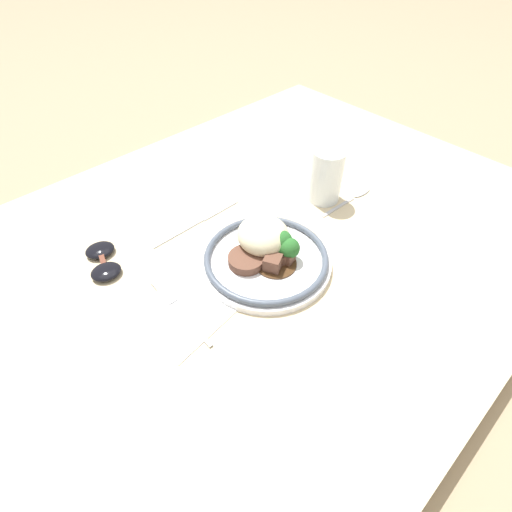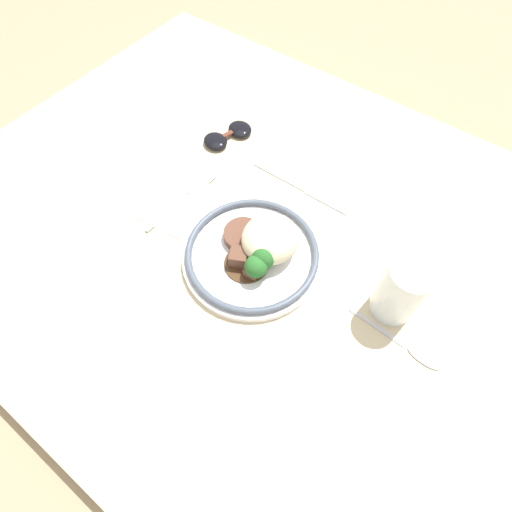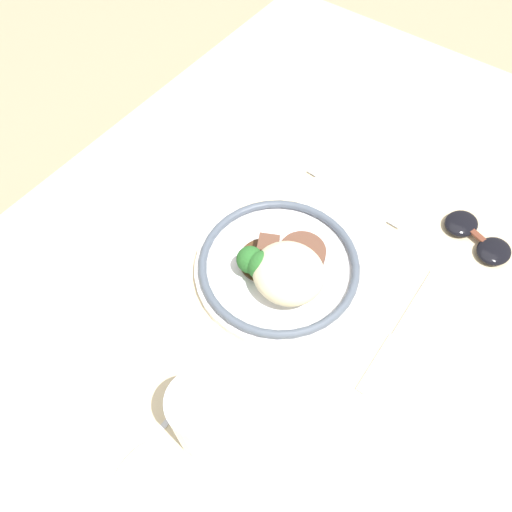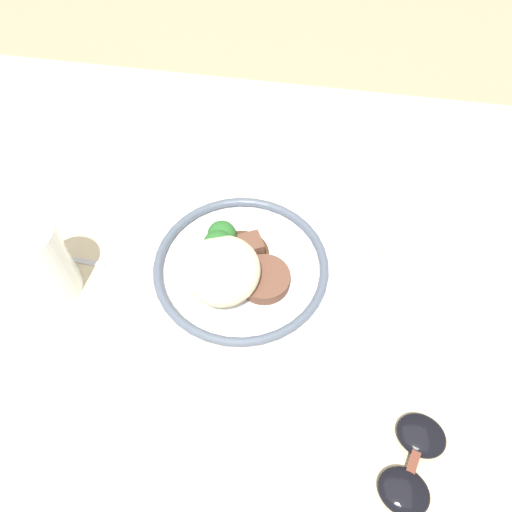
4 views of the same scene
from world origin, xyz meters
name	(u,v)px [view 4 (image 4 of 4)]	position (x,y,z in m)	size (l,w,h in m)	color
ground_plane	(222,326)	(0.00, 0.00, 0.00)	(8.00, 8.00, 0.00)	#998466
dining_table	(221,318)	(0.00, 0.00, 0.02)	(1.31, 0.94, 0.05)	beige
napkin	(371,301)	(-0.19, -0.04, 0.05)	(0.18, 0.15, 0.00)	white
plate	(235,266)	(-0.01, -0.05, 0.07)	(0.24, 0.24, 0.08)	white
juice_glass	(41,267)	(0.22, 0.00, 0.10)	(0.07, 0.07, 0.12)	#F4AD19
fork	(377,314)	(-0.20, -0.02, 0.05)	(0.02, 0.18, 0.00)	#B7B7BC
knife	(225,409)	(-0.03, 0.12, 0.05)	(0.22, 0.01, 0.00)	#B7B7BC
spoon	(29,251)	(0.28, -0.05, 0.05)	(0.16, 0.02, 0.01)	#B7B7BC
sunglasses	(413,463)	(-0.24, 0.15, 0.06)	(0.09, 0.12, 0.02)	black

